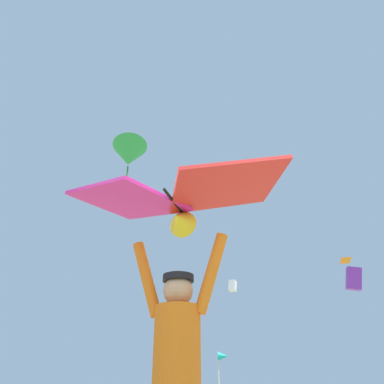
{
  "coord_description": "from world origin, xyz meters",
  "views": [
    {
      "loc": [
        0.18,
        -2.8,
        0.78
      ],
      "look_at": [
        -0.23,
        1.11,
        2.9
      ],
      "focal_mm": 35.63,
      "sensor_mm": 36.0,
      "label": 1
    }
  ],
  "objects_px": {
    "distant_kite_white_mid_right": "(233,286)",
    "marker_flag": "(222,361)",
    "distant_kite_purple_high_right": "(354,279)",
    "distant_kite_green_far_center": "(129,155)",
    "distant_kite_orange_low_right": "(345,260)",
    "held_stunt_kite": "(176,200)",
    "kite_flyer_person": "(177,371)"
  },
  "relations": [
    {
      "from": "distant_kite_purple_high_right",
      "to": "marker_flag",
      "type": "xyz_separation_m",
      "value": [
        -5.58,
        -5.15,
        -3.59
      ]
    },
    {
      "from": "distant_kite_green_far_center",
      "to": "distant_kite_purple_high_right",
      "type": "bearing_deg",
      "value": 29.84
    },
    {
      "from": "kite_flyer_person",
      "to": "distant_kite_purple_high_right",
      "type": "relative_size",
      "value": 1.79
    },
    {
      "from": "distant_kite_white_mid_right",
      "to": "distant_kite_orange_low_right",
      "type": "bearing_deg",
      "value": -37.24
    },
    {
      "from": "kite_flyer_person",
      "to": "held_stunt_kite",
      "type": "distance_m",
      "value": 1.3
    },
    {
      "from": "kite_flyer_person",
      "to": "marker_flag",
      "type": "height_order",
      "value": "kite_flyer_person"
    },
    {
      "from": "held_stunt_kite",
      "to": "marker_flag",
      "type": "relative_size",
      "value": 1.01
    },
    {
      "from": "distant_kite_green_far_center",
      "to": "distant_kite_orange_low_right",
      "type": "distance_m",
      "value": 19.79
    },
    {
      "from": "distant_kite_purple_high_right",
      "to": "distant_kite_green_far_center",
      "type": "bearing_deg",
      "value": -150.16
    },
    {
      "from": "distant_kite_white_mid_right",
      "to": "marker_flag",
      "type": "bearing_deg",
      "value": -91.14
    },
    {
      "from": "distant_kite_green_far_center",
      "to": "marker_flag",
      "type": "bearing_deg",
      "value": -1.31
    },
    {
      "from": "distant_kite_white_mid_right",
      "to": "distant_kite_purple_high_right",
      "type": "height_order",
      "value": "distant_kite_white_mid_right"
    },
    {
      "from": "kite_flyer_person",
      "to": "held_stunt_kite",
      "type": "bearing_deg",
      "value": -101.12
    },
    {
      "from": "kite_flyer_person",
      "to": "distant_kite_purple_high_right",
      "type": "height_order",
      "value": "distant_kite_purple_high_right"
    },
    {
      "from": "distant_kite_green_far_center",
      "to": "marker_flag",
      "type": "relative_size",
      "value": 1.63
    },
    {
      "from": "distant_kite_white_mid_right",
      "to": "marker_flag",
      "type": "relative_size",
      "value": 0.54
    },
    {
      "from": "distant_kite_green_far_center",
      "to": "kite_flyer_person",
      "type": "bearing_deg",
      "value": -69.93
    },
    {
      "from": "held_stunt_kite",
      "to": "distant_kite_purple_high_right",
      "type": "height_order",
      "value": "distant_kite_purple_high_right"
    },
    {
      "from": "kite_flyer_person",
      "to": "distant_kite_purple_high_right",
      "type": "distance_m",
      "value": 15.59
    },
    {
      "from": "distant_kite_white_mid_right",
      "to": "kite_flyer_person",
      "type": "bearing_deg",
      "value": -90.9
    },
    {
      "from": "distant_kite_orange_low_right",
      "to": "kite_flyer_person",
      "type": "bearing_deg",
      "value": -109.38
    },
    {
      "from": "kite_flyer_person",
      "to": "distant_kite_white_mid_right",
      "type": "bearing_deg",
      "value": 89.1
    },
    {
      "from": "kite_flyer_person",
      "to": "distant_kite_orange_low_right",
      "type": "distance_m",
      "value": 27.46
    },
    {
      "from": "marker_flag",
      "to": "distant_kite_purple_high_right",
      "type": "bearing_deg",
      "value": 42.68
    },
    {
      "from": "distant_kite_white_mid_right",
      "to": "distant_kite_green_far_center",
      "type": "relative_size",
      "value": 0.33
    },
    {
      "from": "distant_kite_white_mid_right",
      "to": "distant_kite_orange_low_right",
      "type": "height_order",
      "value": "distant_kite_white_mid_right"
    },
    {
      "from": "distant_kite_purple_high_right",
      "to": "marker_flag",
      "type": "bearing_deg",
      "value": -137.32
    },
    {
      "from": "distant_kite_purple_high_right",
      "to": "distant_kite_orange_low_right",
      "type": "bearing_deg",
      "value": 74.24
    },
    {
      "from": "distant_kite_green_far_center",
      "to": "held_stunt_kite",
      "type": "bearing_deg",
      "value": -70.19
    },
    {
      "from": "held_stunt_kite",
      "to": "distant_kite_green_far_center",
      "type": "distance_m",
      "value": 11.53
    },
    {
      "from": "distant_kite_green_far_center",
      "to": "distant_kite_orange_low_right",
      "type": "height_order",
      "value": "distant_kite_orange_low_right"
    },
    {
      "from": "distant_kite_white_mid_right",
      "to": "distant_kite_green_far_center",
      "type": "xyz_separation_m",
      "value": [
        -3.7,
        -22.03,
        -0.58
      ]
    }
  ]
}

